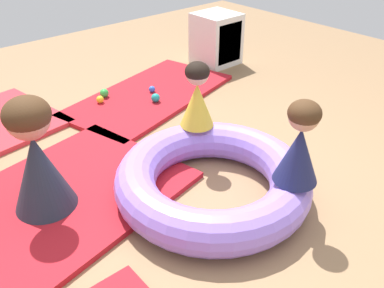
{
  "coord_description": "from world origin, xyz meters",
  "views": [
    {
      "loc": [
        -1.51,
        -1.45,
        1.74
      ],
      "look_at": [
        0.02,
        0.3,
        0.31
      ],
      "focal_mm": 39.28,
      "sensor_mm": 36.0,
      "label": 1
    }
  ],
  "objects": [
    {
      "name": "play_ball_orange",
      "position": [
        -0.82,
        0.94,
        0.09
      ],
      "size": [
        0.1,
        0.1,
        0.1
      ],
      "primitive_type": "sphere",
      "color": "orange",
      "rests_on": "gym_mat_far_left"
    },
    {
      "name": "adult_seated",
      "position": [
        -0.85,
        0.68,
        0.4
      ],
      "size": [
        0.48,
        0.48,
        0.74
      ],
      "rotation": [
        0.0,
        0.0,
        1.23
      ],
      "color": "#232D3D",
      "rests_on": "gym_mat_far_left"
    },
    {
      "name": "gym_mat_far_right",
      "position": [
        0.62,
        1.59,
        0.02
      ],
      "size": [
        1.83,
        1.24,
        0.04
      ],
      "primitive_type": "cube",
      "rotation": [
        0.0,
        0.0,
        0.25
      ],
      "color": "#B21923",
      "rests_on": "ground"
    },
    {
      "name": "child_in_yellow",
      "position": [
        0.27,
        0.53,
        0.5
      ],
      "size": [
        0.28,
        0.28,
        0.48
      ],
      "rotation": [
        0.0,
        0.0,
        2.96
      ],
      "color": "yellow",
      "rests_on": "inflatable_cushion"
    },
    {
      "name": "ground_plane",
      "position": [
        0.0,
        0.0,
        0.0
      ],
      "size": [
        8.0,
        8.0,
        0.0
      ],
      "primitive_type": "plane",
      "color": "#93704C"
    },
    {
      "name": "play_ball_teal",
      "position": [
        0.55,
        1.41,
        0.08
      ],
      "size": [
        0.08,
        0.08,
        0.08
      ],
      "primitive_type": "sphere",
      "color": "teal",
      "rests_on": "gym_mat_far_right"
    },
    {
      "name": "child_in_navy",
      "position": [
        0.26,
        -0.34,
        0.51
      ],
      "size": [
        0.36,
        0.36,
        0.51
      ],
      "rotation": [
        0.0,
        0.0,
        5.24
      ],
      "color": "navy",
      "rests_on": "inflatable_cushion"
    },
    {
      "name": "storage_cube",
      "position": [
        1.74,
        1.82,
        0.28
      ],
      "size": [
        0.44,
        0.44,
        0.56
      ],
      "color": "silver",
      "rests_on": "ground"
    },
    {
      "name": "play_ball_yellow",
      "position": [
        0.15,
        1.73,
        0.07
      ],
      "size": [
        0.07,
        0.07,
        0.07
      ],
      "primitive_type": "sphere",
      "color": "yellow",
      "rests_on": "gym_mat_far_right"
    },
    {
      "name": "gym_mat_far_left",
      "position": [
        -0.85,
        0.68,
        0.02
      ],
      "size": [
        1.93,
        1.44,
        0.04
      ],
      "primitive_type": "cube",
      "rotation": [
        0.0,
        0.0,
        0.19
      ],
      "color": "#B21923",
      "rests_on": "ground"
    },
    {
      "name": "inflatable_cushion",
      "position": [
        0.02,
        0.1,
        0.13
      ],
      "size": [
        1.26,
        1.26,
        0.26
      ],
      "primitive_type": "torus",
      "color": "#9975EA",
      "rests_on": "ground"
    },
    {
      "name": "play_ball_blue",
      "position": [
        0.65,
        1.6,
        0.07
      ],
      "size": [
        0.06,
        0.06,
        0.06
      ],
      "primitive_type": "sphere",
      "color": "blue",
      "rests_on": "gym_mat_far_right"
    },
    {
      "name": "play_ball_green",
      "position": [
        0.25,
        1.81,
        0.08
      ],
      "size": [
        0.08,
        0.08,
        0.08
      ],
      "primitive_type": "sphere",
      "color": "green",
      "rests_on": "gym_mat_far_right"
    }
  ]
}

